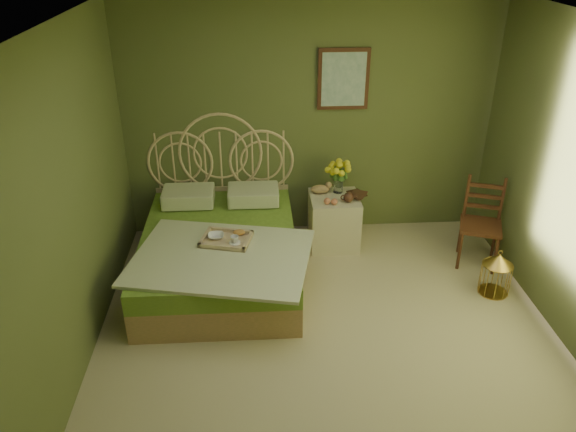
{
  "coord_description": "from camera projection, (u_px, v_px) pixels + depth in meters",
  "views": [
    {
      "loc": [
        -0.59,
        -3.57,
        3.2
      ],
      "look_at": [
        -0.3,
        1.0,
        0.8
      ],
      "focal_mm": 35.0,
      "sensor_mm": 36.0,
      "label": 1
    }
  ],
  "objects": [
    {
      "name": "floor",
      "position": [
        332.0,
        355.0,
        4.68
      ],
      "size": [
        4.5,
        4.5,
        0.0
      ],
      "primitive_type": "plane",
      "color": "tan",
      "rests_on": "ground"
    },
    {
      "name": "ceiling",
      "position": [
        347.0,
        32.0,
        3.47
      ],
      "size": [
        4.5,
        4.5,
        0.0
      ],
      "primitive_type": "plane",
      "rotation": [
        3.14,
        0.0,
        0.0
      ],
      "color": "silver",
      "rests_on": "wall_back"
    },
    {
      "name": "wall_back",
      "position": [
        309.0,
        121.0,
        6.06
      ],
      "size": [
        4.0,
        0.0,
        4.0
      ],
      "primitive_type": "plane",
      "rotation": [
        1.57,
        0.0,
        0.0
      ],
      "color": "#566032",
      "rests_on": "floor"
    },
    {
      "name": "wall_left",
      "position": [
        58.0,
        226.0,
        3.96
      ],
      "size": [
        0.0,
        4.5,
        4.5
      ],
      "primitive_type": "plane",
      "rotation": [
        1.57,
        0.0,
        1.57
      ],
      "color": "#566032",
      "rests_on": "floor"
    },
    {
      "name": "wall_art",
      "position": [
        343.0,
        79.0,
        5.85
      ],
      "size": [
        0.54,
        0.04,
        0.64
      ],
      "color": "#391D0F",
      "rests_on": "wall_back"
    },
    {
      "name": "bed",
      "position": [
        220.0,
        248.0,
        5.62
      ],
      "size": [
        1.78,
        2.25,
        1.39
      ],
      "color": "tan",
      "rests_on": "floor"
    },
    {
      "name": "nightstand",
      "position": [
        334.0,
        215.0,
        6.15
      ],
      "size": [
        0.53,
        0.53,
        1.01
      ],
      "color": "beige",
      "rests_on": "floor"
    },
    {
      "name": "chair",
      "position": [
        479.0,
        216.0,
        5.78
      ],
      "size": [
        0.52,
        0.52,
        0.92
      ],
      "rotation": [
        0.0,
        0.0,
        -0.35
      ],
      "color": "#391D0F",
      "rests_on": "floor"
    },
    {
      "name": "birdcage",
      "position": [
        496.0,
        274.0,
        5.38
      ],
      "size": [
        0.28,
        0.28,
        0.43
      ],
      "rotation": [
        0.0,
        0.0,
        -0.16
      ],
      "color": "#BA913B",
      "rests_on": "floor"
    },
    {
      "name": "book_lower",
      "position": [
        351.0,
        195.0,
        6.06
      ],
      "size": [
        0.22,
        0.24,
        0.02
      ],
      "primitive_type": "imported",
      "rotation": [
        0.0,
        0.0,
        0.42
      ],
      "color": "#381E0F",
      "rests_on": "nightstand"
    },
    {
      "name": "book_upper",
      "position": [
        351.0,
        193.0,
        6.05
      ],
      "size": [
        0.24,
        0.26,
        0.02
      ],
      "primitive_type": "imported",
      "rotation": [
        0.0,
        0.0,
        -0.49
      ],
      "color": "#472819",
      "rests_on": "nightstand"
    },
    {
      "name": "cereal_bowl",
      "position": [
        216.0,
        236.0,
        5.33
      ],
      "size": [
        0.16,
        0.16,
        0.04
      ],
      "primitive_type": "imported",
      "rotation": [
        0.0,
        0.0,
        0.07
      ],
      "color": "white",
      "rests_on": "bed"
    },
    {
      "name": "coffee_cup",
      "position": [
        235.0,
        240.0,
        5.23
      ],
      "size": [
        0.09,
        0.09,
        0.07
      ],
      "primitive_type": "imported",
      "rotation": [
        0.0,
        0.0,
        -0.16
      ],
      "color": "white",
      "rests_on": "bed"
    }
  ]
}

